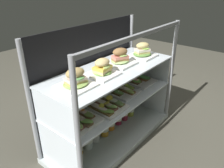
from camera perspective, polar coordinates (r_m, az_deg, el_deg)
ground_plane at (r=1.90m, az=0.00°, el=-13.76°), size 6.00×6.00×0.02m
case_base_deck at (r=1.88m, az=0.00°, el=-13.00°), size 1.12×0.46×0.04m
case_frame at (r=1.70m, az=-3.44°, el=1.19°), size 1.12×0.46×0.90m
riser_lower_tier at (r=1.77m, az=0.00°, el=-8.44°), size 1.05×0.40×0.32m
shelf_lower_glass at (r=1.68m, az=0.00°, el=-3.82°), size 1.07×0.42×0.01m
riser_upper_tier at (r=1.63m, az=0.00°, el=-0.17°), size 1.05×0.40×0.23m
shelf_upper_glass at (r=1.58m, az=0.00°, el=3.73°), size 1.07×0.42×0.01m
plated_roll_sandwich_near_right_corner at (r=1.32m, az=-9.37°, el=0.99°), size 0.20×0.20×0.12m
plated_roll_sandwich_mid_right at (r=1.46m, az=-2.49°, el=3.92°), size 0.19×0.19×0.12m
plated_roll_sandwich_mid_left at (r=1.65m, az=2.12°, el=6.52°), size 0.21×0.21×0.13m
plated_roll_sandwich_center at (r=1.83m, az=7.86°, el=8.20°), size 0.19×0.19×0.12m
open_sandwich_tray_center at (r=1.44m, az=-8.97°, el=-8.71°), size 0.22×0.30×0.06m
open_sandwich_tray_mid_left at (r=1.56m, az=-1.91°, el=-5.47°), size 0.22×0.30×0.06m
open_sandwich_tray_right_of_center at (r=1.77m, az=1.96°, el=-1.34°), size 0.22×0.31×0.06m
open_sandwich_tray_far_left at (r=1.96m, az=6.19°, el=1.32°), size 0.22×0.30×0.07m
juice_bottle_front_left_end at (r=1.60m, az=-10.97°, el=-16.91°), size 0.07×0.07×0.22m
juice_bottle_front_fourth at (r=1.65m, az=-8.87°, el=-15.32°), size 0.07×0.07×0.20m
juice_bottle_front_second at (r=1.68m, az=-6.25°, el=-13.67°), size 0.07×0.07×0.22m
juice_bottle_front_right_end at (r=1.73m, az=-4.46°, el=-11.82°), size 0.07×0.07×0.24m
juice_bottle_back_right at (r=1.79m, az=-1.95°, el=-10.75°), size 0.07×0.07×0.23m
juice_bottle_front_middle at (r=1.85m, az=-0.31°, el=-9.19°), size 0.06×0.06×0.24m
juice_bottle_near_post at (r=1.91m, az=1.66°, el=-7.84°), size 0.06×0.06×0.25m
juice_bottle_tucked_behind at (r=1.97m, az=3.30°, el=-6.98°), size 0.06×0.06×0.22m
juice_bottle_back_center at (r=2.03m, az=4.87°, el=-5.80°), size 0.06×0.06×0.23m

